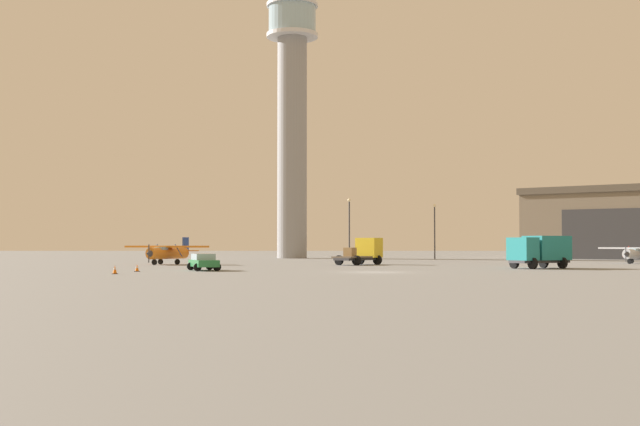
{
  "coord_description": "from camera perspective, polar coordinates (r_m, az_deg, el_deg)",
  "views": [
    {
      "loc": [
        -3.84,
        -63.63,
        2.16
      ],
      "look_at": [
        -4.34,
        26.97,
        5.56
      ],
      "focal_mm": 46.47,
      "sensor_mm": 36.0,
      "label": 1
    }
  ],
  "objects": [
    {
      "name": "ground_plane",
      "position": [
        63.79,
        3.78,
        -4.09
      ],
      "size": [
        400.0,
        400.0,
        0.0
      ],
      "primitive_type": "plane",
      "color": "slate"
    },
    {
      "name": "control_tower",
      "position": [
        128.29,
        -1.93,
        7.12
      ],
      "size": [
        7.93,
        7.93,
        43.34
      ],
      "color": "gray",
      "rests_on": "ground_plane"
    },
    {
      "name": "hangar",
      "position": [
        132.5,
        21.03,
        -0.66
      ],
      "size": [
        36.1,
        33.98,
        10.53
      ],
      "rotation": [
        0.0,
        0.0,
        -2.19
      ],
      "color": "#7A6B56",
      "rests_on": "ground_plane"
    },
    {
      "name": "airplane_silver",
      "position": [
        98.39,
        21.13,
        -2.56
      ],
      "size": [
        7.01,
        7.37,
        2.61
      ],
      "rotation": [
        0.0,
        0.0,
        3.88
      ],
      "color": "#B7BABF",
      "rests_on": "ground_plane"
    },
    {
      "name": "airplane_orange",
      "position": [
        88.91,
        -10.4,
        -2.64
      ],
      "size": [
        9.47,
        7.54,
        2.9
      ],
      "rotation": [
        0.0,
        0.0,
        4.28
      ],
      "color": "orange",
      "rests_on": "ground_plane"
    },
    {
      "name": "truck_box_teal",
      "position": [
        75.69,
        14.91,
        -2.47
      ],
      "size": [
        6.01,
        4.95,
        2.88
      ],
      "rotation": [
        0.0,
        0.0,
        3.68
      ],
      "color": "#38383D",
      "rests_on": "ground_plane"
    },
    {
      "name": "truck_flatbed_yellow",
      "position": [
        86.57,
        3.0,
        -2.69
      ],
      "size": [
        5.48,
        6.1,
        2.81
      ],
      "rotation": [
        0.0,
        0.0,
        0.92
      ],
      "color": "#38383D",
      "rests_on": "ground_plane"
    },
    {
      "name": "car_green",
      "position": [
        68.1,
        -8.02,
        -3.32
      ],
      "size": [
        3.14,
        4.78,
        1.37
      ],
      "rotation": [
        0.0,
        0.0,
        5.05
      ],
      "color": "#287A42",
      "rests_on": "ground_plane"
    },
    {
      "name": "light_post_west",
      "position": [
        105.53,
        2.03,
        -0.71
      ],
      "size": [
        0.44,
        0.44,
        7.98
      ],
      "color": "#38383D",
      "rests_on": "ground_plane"
    },
    {
      "name": "light_post_east",
      "position": [
        117.4,
        7.9,
        -0.89
      ],
      "size": [
        0.44,
        0.44,
        7.78
      ],
      "color": "#38383D",
      "rests_on": "ground_plane"
    },
    {
      "name": "traffic_cone_near_left",
      "position": [
        61.49,
        -13.95,
        -3.81
      ],
      "size": [
        0.36,
        0.36,
        0.63
      ],
      "color": "black",
      "rests_on": "ground_plane"
    },
    {
      "name": "traffic_cone_near_right",
      "position": [
        66.56,
        -12.49,
        -3.72
      ],
      "size": [
        0.36,
        0.36,
        0.58
      ],
      "color": "black",
      "rests_on": "ground_plane"
    }
  ]
}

